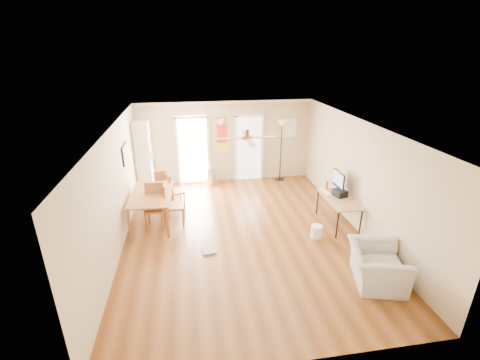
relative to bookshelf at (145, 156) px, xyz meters
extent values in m
plane|color=brown|center=(2.52, -3.18, -1.07)|extent=(7.00, 7.00, 0.00)
cube|color=red|center=(2.39, 0.30, 0.48)|extent=(0.46, 0.03, 1.10)
cube|color=white|center=(4.57, 0.29, 0.63)|extent=(0.50, 0.04, 0.60)
cube|color=black|center=(-0.21, -1.78, 0.63)|extent=(0.04, 0.66, 0.48)
cylinder|color=silver|center=(1.98, 0.02, -0.78)|extent=(0.35, 0.35, 0.59)
cube|color=white|center=(4.72, -2.66, -0.37)|extent=(0.15, 0.40, 0.01)
cube|color=black|center=(4.97, -2.90, -0.29)|extent=(0.33, 0.36, 0.16)
cylinder|color=#E14014|center=(4.82, -2.44, -0.26)|extent=(0.08, 0.08, 0.22)
cylinder|color=white|center=(4.16, -3.57, -0.92)|extent=(0.27, 0.27, 0.30)
cube|color=gray|center=(1.64, -3.79, -1.05)|extent=(0.33, 0.27, 0.04)
imported|color=#AFB0AA|center=(4.67, -5.24, -0.72)|extent=(1.19, 1.29, 0.70)
camera|label=1|loc=(1.35, -9.88, 3.07)|focal=24.78mm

